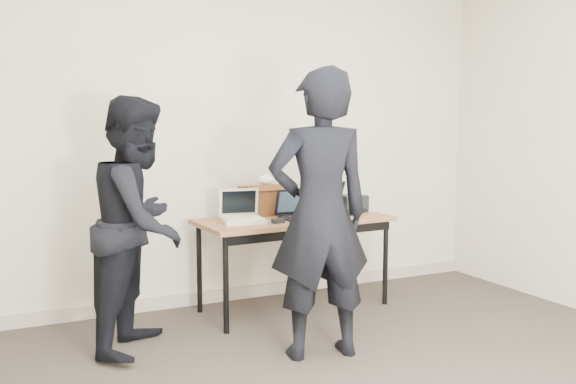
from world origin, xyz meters
TOP-DOWN VIEW (x-y plane):
  - room at (0.00, 0.00)m, footprint 4.60×4.60m
  - desk at (0.26, 1.81)m, footprint 1.54×0.75m
  - laptop_beige at (-0.19, 1.79)m, footprint 0.33×0.33m
  - laptop_center at (0.27, 1.80)m, footprint 0.30×0.29m
  - laptop_right at (0.73, 1.95)m, footprint 0.43×0.42m
  - leather_satchel at (0.08, 2.04)m, footprint 0.38×0.22m
  - tissue at (0.11, 2.05)m, footprint 0.14×0.11m
  - equipment_box at (0.89, 2.01)m, footprint 0.23×0.20m
  - power_brick at (0.04, 1.65)m, footprint 0.09×0.06m
  - cables at (0.42, 1.81)m, footprint 0.96×0.42m
  - person_typist at (-0.01, 0.91)m, footprint 0.70×0.51m
  - person_observer at (-0.98, 1.52)m, footprint 0.92×0.98m
  - baseboard at (0.00, 2.23)m, footprint 4.50×0.03m

SIDE VIEW (x-z plane):
  - baseboard at x=0.00m, z-range 0.00..0.10m
  - desk at x=0.26m, z-range 0.30..1.02m
  - cables at x=0.42m, z-range 0.72..0.73m
  - power_brick at x=0.04m, z-range 0.72..0.75m
  - laptop_beige at x=-0.19m, z-range 0.65..0.89m
  - laptop_center at x=0.27m, z-range 0.66..0.88m
  - laptop_right at x=0.73m, z-range 0.65..0.90m
  - equipment_box at x=0.89m, z-range 0.72..0.85m
  - person_observer at x=-0.98m, z-range 0.00..1.60m
  - leather_satchel at x=0.08m, z-range 0.72..0.97m
  - person_typist at x=-0.01m, z-range 0.00..1.77m
  - tissue at x=0.11m, z-range 0.97..1.04m
  - room at x=0.00m, z-range -0.05..2.75m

